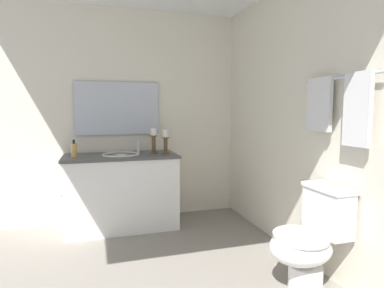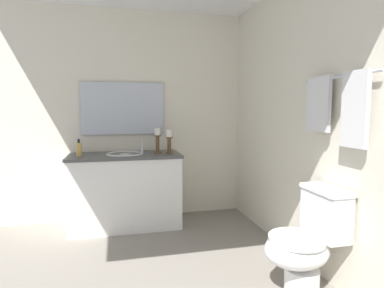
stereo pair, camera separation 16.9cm
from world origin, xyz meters
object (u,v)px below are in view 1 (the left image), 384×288
at_px(vanity_cabinet, 122,191).
at_px(towel_center, 357,109).
at_px(candle_holder_tall, 166,141).
at_px(towel_bar, 340,78).
at_px(mirror, 118,108).
at_px(sink_basin, 121,158).
at_px(toilet, 309,240).
at_px(soap_bottle, 74,150).
at_px(candle_holder_short, 154,140).
at_px(towel_near_vanity, 319,104).

relative_size(vanity_cabinet, towel_center, 2.49).
xyz_separation_m(candle_holder_tall, towel_bar, (1.59, 0.91, 0.56)).
bearing_deg(mirror, towel_bar, 36.07).
bearing_deg(sink_basin, vanity_cabinet, -90.00).
xyz_separation_m(candle_holder_tall, towel_center, (1.77, 0.89, 0.34)).
bearing_deg(toilet, vanity_cabinet, -144.61).
bearing_deg(soap_bottle, mirror, 123.74).
bearing_deg(toilet, candle_holder_tall, -156.89).
xyz_separation_m(mirror, candle_holder_short, (0.28, 0.36, -0.35)).
bearing_deg(sink_basin, soap_bottle, -85.79).
distance_m(vanity_cabinet, soap_bottle, 0.67).
height_order(candle_holder_tall, towel_bar, towel_bar).
bearing_deg(soap_bottle, toilet, 45.51).
bearing_deg(mirror, candle_holder_tall, 56.24).
bearing_deg(candle_holder_tall, vanity_cabinet, -95.26).
xyz_separation_m(candle_holder_short, towel_center, (1.82, 1.01, 0.33)).
height_order(mirror, towel_near_vanity, mirror).
bearing_deg(sink_basin, towel_center, 37.08).
height_order(sink_basin, candle_holder_short, candle_holder_short).
bearing_deg(towel_center, soap_bottle, -134.00).
bearing_deg(sink_basin, towel_near_vanity, 43.54).
relative_size(candle_holder_short, towel_center, 0.57).
relative_size(candle_holder_tall, soap_bottle, 1.48).
bearing_deg(towel_bar, towel_near_vanity, -174.47).
bearing_deg(towel_near_vanity, toilet, -45.32).
xyz_separation_m(sink_basin, soap_bottle, (0.03, -0.47, 0.11)).
relative_size(mirror, candle_holder_short, 3.39).
relative_size(mirror, towel_near_vanity, 2.32).
distance_m(sink_basin, toilet, 2.06).
bearing_deg(towel_near_vanity, candle_holder_tall, -147.62).
height_order(sink_basin, towel_bar, towel_bar).
relative_size(toilet, towel_bar, 1.01).
distance_m(sink_basin, candle_holder_short, 0.41).
bearing_deg(toilet, sink_basin, -144.64).
relative_size(towel_near_vanity, towel_center, 0.84).
bearing_deg(towel_center, towel_bar, 174.47).
bearing_deg(vanity_cabinet, towel_bar, 40.48).
bearing_deg(candle_holder_short, candle_holder_tall, 69.40).
distance_m(mirror, towel_bar, 2.37).
bearing_deg(sink_basin, towel_bar, 40.46).
height_order(candle_holder_short, towel_near_vanity, towel_near_vanity).
relative_size(candle_holder_short, towel_bar, 0.37).
xyz_separation_m(toilet, towel_bar, (-0.02, 0.22, 1.15)).
bearing_deg(candle_holder_tall, candle_holder_short, -110.60).
height_order(toilet, towel_center, towel_center).
height_order(candle_holder_short, soap_bottle, candle_holder_short).
height_order(vanity_cabinet, towel_near_vanity, towel_near_vanity).
height_order(sink_basin, mirror, mirror).
height_order(vanity_cabinet, towel_bar, towel_bar).
distance_m(candle_holder_short, soap_bottle, 0.84).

